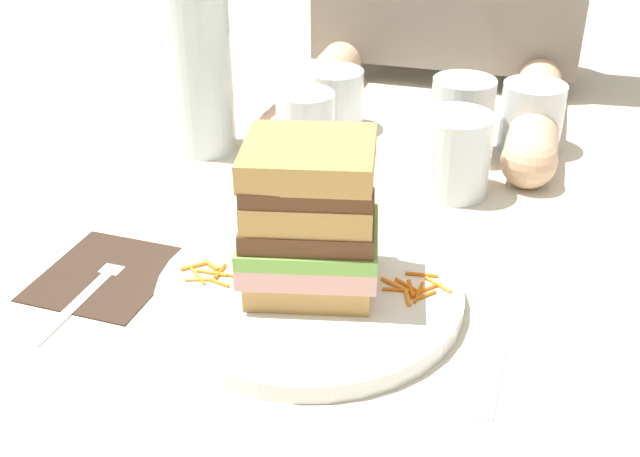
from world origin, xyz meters
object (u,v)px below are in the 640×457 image
Objects in this scene: napkin_dark at (107,274)px; empty_tumbler_0 at (461,118)px; water_bottle at (200,52)px; sandwich at (310,220)px; juice_glass at (454,157)px; fork at (93,284)px; empty_tumbler_2 at (531,117)px; empty_tumbler_1 at (334,100)px; empty_tumbler_3 at (306,134)px; main_plate at (310,293)px; knife at (499,341)px.

empty_tumbler_0 is at bearing 52.14° from napkin_dark.
water_bottle is at bearing -167.25° from empty_tumbler_0.
sandwich is 1.39× the size of empty_tumbler_0.
water_bottle is (-0.31, 0.03, 0.08)m from juice_glass.
water_bottle reaches higher than napkin_dark.
empty_tumbler_2 reaches higher than fork.
napkin_dark is at bearing -105.32° from empty_tumbler_1.
juice_glass is at bearing -117.38° from empty_tumbler_2.
water_bottle is at bearing 94.33° from fork.
empty_tumbler_3 is (-0.24, -0.15, 0.01)m from empty_tumbler_2.
napkin_dark is at bearing -131.55° from empty_tumbler_2.
main_plate is 0.17m from knife.
empty_tumbler_2 is (-0.00, 0.40, 0.04)m from knife.
water_bottle reaches higher than empty_tumbler_0.
water_bottle is (-0.22, 0.27, 0.11)m from main_plate.
empty_tumbler_0 is (0.30, 0.07, -0.07)m from water_bottle.
napkin_dark is 0.31m from water_bottle.
water_bottle is 0.19m from empty_tumbler_1.
water_bottle is 0.16m from empty_tumbler_3.
main_plate is 0.37m from water_bottle.
sandwich is 0.35m from water_bottle.
knife is 0.72× the size of water_bottle.
empty_tumbler_1 is (-0.17, 0.04, -0.01)m from empty_tumbler_0.
empty_tumbler_0 reaches higher than juice_glass.
water_bottle is 0.32m from empty_tumbler_0.
empty_tumbler_1 is at bearing 75.34° from fork.
sandwich reaches higher than fork.
sandwich is at bearing -112.92° from empty_tumbler_2.
sandwich is 0.18m from knife.
water_bottle is at bearing 167.43° from empty_tumbler_3.
empty_tumbler_0 is 0.17m from empty_tumbler_1.
fork is 0.60× the size of water_bottle.
fork is at bearing -176.24° from knife.
juice_glass is at bearing -5.61° from water_bottle.
sandwich is at bearing -77.70° from empty_tumbler_1.
knife is (0.36, 0.00, 0.00)m from napkin_dark.
main_plate is 0.42m from empty_tumbler_2.
empty_tumbler_0 is (0.08, 0.34, 0.04)m from main_plate.
napkin_dark is 1.32× the size of empty_tumbler_0.
knife is at bearing -57.95° from empty_tumbler_1.
main_plate is 2.79× the size of empty_tumbler_0.
juice_glass is at bearing 44.75° from fork.
empty_tumbler_2 is (0.25, 0.00, 0.00)m from empty_tumbler_1.
empty_tumbler_3 reaches higher than empty_tumbler_2.
juice_glass reaches higher than main_plate.
empty_tumbler_3 reaches higher than empty_tumbler_1.
napkin_dark is at bearing -179.80° from knife.
empty_tumbler_2 is (0.07, 0.14, -0.00)m from juice_glass.
empty_tumbler_2 is at bearing 48.45° from napkin_dark.
empty_tumbler_2 reaches higher than knife.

